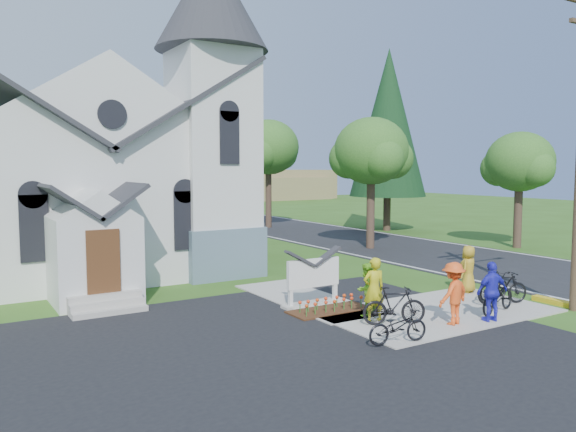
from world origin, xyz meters
TOP-DOWN VIEW (x-y plane):
  - ground at (0.00, 0.00)m, footprint 120.00×120.00m
  - parking_lot at (-7.00, -2.00)m, footprint 20.00×16.00m
  - road at (10.00, 15.00)m, footprint 8.00×90.00m
  - sidewalk at (1.50, 0.50)m, footprint 7.00×4.00m
  - church at (-5.48, 12.48)m, footprint 12.35×12.00m
  - church_sign at (-1.20, 3.20)m, footprint 2.20×0.40m
  - flower_bed at (-1.20, 2.30)m, footprint 2.60×1.10m
  - tree_road_near at (8.50, 12.00)m, footprint 4.00×4.00m
  - tree_road_mid at (9.00, 24.00)m, footprint 4.40×4.40m
  - tree_road_far at (15.50, 8.00)m, footprint 3.60×3.60m
  - conifer at (15.00, 18.00)m, footprint 5.20×5.20m
  - distant_hills at (3.36, 56.33)m, footprint 61.00×10.00m
  - cyclist_0 at (-0.85, 0.68)m, footprint 0.73×0.55m
  - bike_0 at (-1.67, -1.20)m, footprint 1.70×0.83m
  - cyclist_1 at (-0.66, 1.24)m, footprint 0.89×0.78m
  - bike_1 at (-0.62, 0.08)m, footprint 1.83×1.20m
  - cyclist_2 at (1.97, -1.09)m, footprint 1.06×0.61m
  - bike_2 at (2.88, -0.57)m, footprint 2.01×1.10m
  - cyclist_3 at (0.81, -0.73)m, footprint 1.20×0.80m
  - bike_3 at (3.91, 0.04)m, footprint 1.82×1.02m
  - cyclist_4 at (4.35, 1.78)m, footprint 0.92×0.74m
  - bike_4 at (4.32, 0.69)m, footprint 1.68×0.78m

SIDE VIEW (x-z plane):
  - ground at x=0.00m, z-range 0.00..0.00m
  - parking_lot at x=-7.00m, z-range 0.00..0.02m
  - road at x=10.00m, z-range 0.00..0.02m
  - sidewalk at x=1.50m, z-range 0.00..0.05m
  - flower_bed at x=-1.20m, z-range 0.00..0.07m
  - bike_4 at x=4.32m, z-range 0.05..0.90m
  - bike_0 at x=-1.67m, z-range 0.05..0.90m
  - bike_2 at x=2.88m, z-range 0.05..1.05m
  - bike_3 at x=3.91m, z-range 0.05..1.10m
  - bike_1 at x=-0.62m, z-range 0.05..1.12m
  - cyclist_1 at x=-0.66m, z-range 0.05..1.60m
  - cyclist_4 at x=4.35m, z-range 0.05..1.69m
  - cyclist_2 at x=1.97m, z-range 0.05..1.75m
  - cyclist_3 at x=0.81m, z-range 0.05..1.78m
  - cyclist_0 at x=-0.85m, z-range 0.05..1.86m
  - church_sign at x=-1.20m, z-range 0.18..1.88m
  - distant_hills at x=3.36m, z-range -0.63..4.97m
  - tree_road_far at x=15.50m, z-range 1.48..7.78m
  - tree_road_near at x=8.50m, z-range 1.68..8.73m
  - church at x=-5.48m, z-range -1.25..11.75m
  - tree_road_mid at x=9.00m, z-range 1.88..9.68m
  - conifer at x=15.00m, z-range 1.19..13.59m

